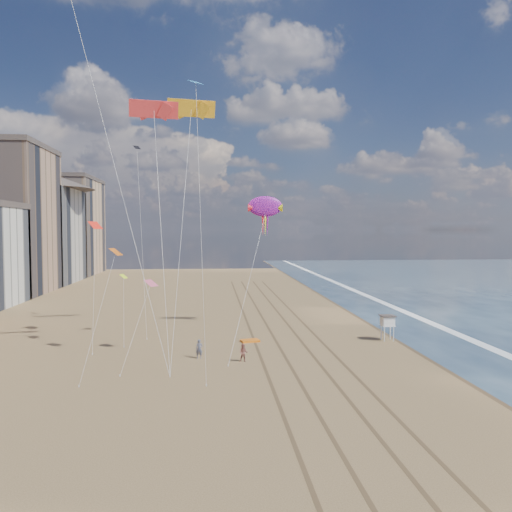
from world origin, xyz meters
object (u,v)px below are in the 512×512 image
(lifeguard_stand, at_px, (387,321))
(grounded_kite, at_px, (250,341))
(kite_flyer_a, at_px, (199,349))
(kite_flyer_b, at_px, (243,353))
(show_kite, at_px, (265,207))

(lifeguard_stand, distance_m, grounded_kite, 15.56)
(kite_flyer_a, relative_size, kite_flyer_b, 1.06)
(kite_flyer_a, height_order, kite_flyer_b, kite_flyer_a)
(grounded_kite, bearing_deg, show_kite, 58.95)
(grounded_kite, xyz_separation_m, kite_flyer_b, (-1.26, -8.38, 0.75))
(show_kite, xyz_separation_m, kite_flyer_a, (-7.97, -14.74, -14.39))
(grounded_kite, bearing_deg, kite_flyer_b, -112.02)
(lifeguard_stand, relative_size, show_kite, 0.12)
(kite_flyer_b, bearing_deg, lifeguard_stand, 39.14)
(lifeguard_stand, distance_m, kite_flyer_a, 21.70)
(show_kite, relative_size, kite_flyer_a, 12.89)
(show_kite, height_order, kite_flyer_a, show_kite)
(lifeguard_stand, xyz_separation_m, show_kite, (-12.85, 8.77, 13.11))
(lifeguard_stand, height_order, kite_flyer_b, lifeguard_stand)
(lifeguard_stand, xyz_separation_m, kite_flyer_b, (-16.66, -7.64, -1.34))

